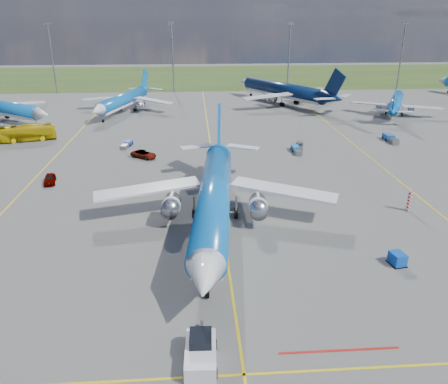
{
  "coord_description": "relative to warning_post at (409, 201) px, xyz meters",
  "views": [
    {
      "loc": [
        -3.29,
        -45.21,
        25.41
      ],
      "look_at": [
        0.34,
        6.89,
        4.0
      ],
      "focal_mm": 35.0,
      "sensor_mm": 36.0,
      "label": 1
    }
  ],
  "objects": [
    {
      "name": "pushback_tug",
      "position": [
        -29.24,
        -26.37,
        -0.62
      ],
      "size": [
        2.58,
        6.49,
        2.18
      ],
      "rotation": [
        0.0,
        0.0,
        -0.04
      ],
      "color": "silver",
      "rests_on": "ground"
    },
    {
      "name": "main_airliner",
      "position": [
        -27.04,
        -3.07,
        -1.5
      ],
      "size": [
        38.42,
        48.1,
        11.81
      ],
      "primitive_type": null,
      "rotation": [
        0.0,
        0.0,
        -0.09
      ],
      "color": "#0C5EB4",
      "rests_on": "ground"
    },
    {
      "name": "taxiway_lines",
      "position": [
        -25.83,
        19.7,
        -1.49
      ],
      "size": [
        60.25,
        160.0,
        0.02
      ],
      "color": "yellow",
      "rests_on": "ground"
    },
    {
      "name": "baggage_tug_e",
      "position": [
        12.55,
        34.84,
        -0.91
      ],
      "size": [
        1.67,
        5.66,
        1.26
      ],
      "rotation": [
        0.0,
        0.0,
        -0.02
      ],
      "color": "#1C52AB",
      "rests_on": "ground"
    },
    {
      "name": "grass_strip",
      "position": [
        -26.0,
        142.0,
        -1.5
      ],
      "size": [
        400.0,
        80.0,
        0.01
      ],
      "primitive_type": "cube",
      "color": "#2D4719",
      "rests_on": "ground"
    },
    {
      "name": "bg_jet_ne",
      "position": [
        25.59,
        62.09,
        -1.5
      ],
      "size": [
        37.52,
        40.89,
        8.65
      ],
      "primitive_type": null,
      "rotation": [
        0.0,
        0.0,
        2.66
      ],
      "color": "#0C5EB4",
      "rests_on": "ground"
    },
    {
      "name": "service_car_b",
      "position": [
        -38.97,
        26.81,
        -0.79
      ],
      "size": [
        5.55,
        4.85,
        1.42
      ],
      "primitive_type": "imported",
      "rotation": [
        0.0,
        0.0,
        0.97
      ],
      "color": "#999999",
      "rests_on": "ground"
    },
    {
      "name": "ground",
      "position": [
        -26.0,
        -8.0,
        -1.5
      ],
      "size": [
        400.0,
        400.0,
        0.0
      ],
      "primitive_type": "plane",
      "color": "#545451",
      "rests_on": "ground"
    },
    {
      "name": "uld_container",
      "position": [
        -7.58,
        -13.47,
        -0.81
      ],
      "size": [
        1.65,
        1.93,
        1.37
      ],
      "primitive_type": "cube",
      "rotation": [
        0.0,
        0.0,
        0.18
      ],
      "color": "#0C48B5",
      "rests_on": "ground"
    },
    {
      "name": "service_car_a",
      "position": [
        -52.74,
        14.32,
        -0.77
      ],
      "size": [
        2.58,
        4.53,
        1.45
      ],
      "primitive_type": "imported",
      "rotation": [
        0.0,
        0.0,
        0.21
      ],
      "color": "#999999",
      "rests_on": "ground"
    },
    {
      "name": "warning_post",
      "position": [
        0.0,
        0.0,
        0.0
      ],
      "size": [
        0.5,
        0.5,
        3.0
      ],
      "primitive_type": "cylinder",
      "color": "red",
      "rests_on": "ground"
    },
    {
      "name": "apron_bus",
      "position": [
        -65.41,
        40.6,
        0.23
      ],
      "size": [
        12.75,
        6.3,
        3.46
      ],
      "primitive_type": "imported",
      "rotation": [
        0.0,
        0.0,
        1.86
      ],
      "color": "#C2A80B",
      "rests_on": "ground"
    },
    {
      "name": "service_car_c",
      "position": [
        -8.23,
        30.63,
        -0.89
      ],
      "size": [
        2.79,
        4.48,
        1.21
      ],
      "primitive_type": "imported",
      "rotation": [
        0.0,
        0.0,
        -0.28
      ],
      "color": "#999999",
      "rests_on": "ground"
    },
    {
      "name": "bg_jet_nw",
      "position": [
        -77.32,
        60.03,
        -1.5
      ],
      "size": [
        46.96,
        44.74,
        9.79
      ],
      "primitive_type": null,
      "rotation": [
        0.0,
        0.0,
        0.96
      ],
      "color": "#0C5EB4",
      "rests_on": "ground"
    },
    {
      "name": "baggage_tug_w",
      "position": [
        -9.31,
        28.29,
        -1.0
      ],
      "size": [
        1.41,
        4.82,
        1.08
      ],
      "rotation": [
        0.0,
        0.0,
        -0.02
      ],
      "color": "#1A659D",
      "rests_on": "ground"
    },
    {
      "name": "bg_jet_nnw",
      "position": [
        -48.54,
        68.61,
        -1.5
      ],
      "size": [
        37.89,
        43.84,
        9.76
      ],
      "primitive_type": null,
      "rotation": [
        0.0,
        0.0,
        -0.29
      ],
      "color": "#0C5EB4",
      "rests_on": "ground"
    },
    {
      "name": "bg_jet_n",
      "position": [
        -2.44,
        77.87,
        -1.5
      ],
      "size": [
        53.54,
        57.24,
        12.0
      ],
      "primitive_type": null,
      "rotation": [
        0.0,
        0.0,
        3.68
      ],
      "color": "#071B42",
      "rests_on": "ground"
    },
    {
      "name": "floodlight_masts",
      "position": [
        -16.0,
        102.0,
        11.06
      ],
      "size": [
        202.2,
        0.5,
        22.7
      ],
      "color": "slate",
      "rests_on": "ground"
    },
    {
      "name": "baggage_tug_c",
      "position": [
        -43.19,
        34.6,
        -1.03
      ],
      "size": [
        1.99,
        4.62,
        1.0
      ],
      "rotation": [
        0.0,
        0.0,
        -0.18
      ],
      "color": "navy",
      "rests_on": "ground"
    }
  ]
}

